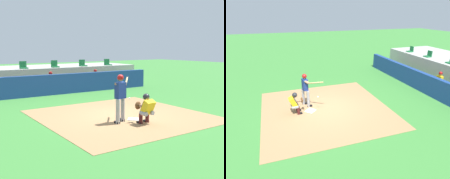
{
  "view_description": "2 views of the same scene",
  "coord_description": "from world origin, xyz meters",
  "views": [
    {
      "loc": [
        -6.77,
        -9.38,
        2.78
      ],
      "look_at": [
        0.0,
        0.7,
        1.0
      ],
      "focal_mm": 46.39,
      "sensor_mm": 36.0,
      "label": 1
    },
    {
      "loc": [
        8.9,
        -2.39,
        4.81
      ],
      "look_at": [
        0.0,
        0.7,
        1.0
      ],
      "focal_mm": 31.4,
      "sensor_mm": 36.0,
      "label": 2
    }
  ],
  "objects": [
    {
      "name": "ground_plane",
      "position": [
        0.0,
        0.0,
        0.0
      ],
      "size": [
        80.0,
        80.0,
        0.0
      ],
      "primitive_type": "plane",
      "color": "#387A33"
    },
    {
      "name": "dirt_infield",
      "position": [
        0.0,
        0.0,
        0.01
      ],
      "size": [
        6.4,
        6.4,
        0.01
      ],
      "primitive_type": "cube",
      "color": "#9E754C",
      "rests_on": "ground"
    },
    {
      "name": "home_plate",
      "position": [
        0.0,
        -0.8,
        0.02
      ],
      "size": [
        0.62,
        0.62,
        0.02
      ],
      "primitive_type": "cube",
      "rotation": [
        0.0,
        0.0,
        0.79
      ],
      "color": "white",
      "rests_on": "dirt_infield"
    },
    {
      "name": "batter_at_plate",
      "position": [
        -0.68,
        -0.87,
        1.04
      ],
      "size": [
        1.18,
        0.97,
        1.8
      ],
      "color": "#99999E",
      "rests_on": "ground"
    },
    {
      "name": "catcher_crouched",
      "position": [
        -0.01,
        -1.52,
        0.61
      ],
      "size": [
        0.49,
        1.49,
        1.13
      ],
      "color": "gray",
      "rests_on": "ground"
    },
    {
      "name": "dugout_wall",
      "position": [
        0.0,
        6.5,
        0.6
      ],
      "size": [
        13.0,
        0.3,
        1.2
      ],
      "primitive_type": "cube",
      "color": "navy",
      "rests_on": "ground"
    },
    {
      "name": "dugout_bench",
      "position": [
        0.0,
        7.5,
        0.23
      ],
      "size": [
        11.8,
        0.44,
        0.45
      ],
      "primitive_type": "cube",
      "color": "olive",
      "rests_on": "ground"
    },
    {
      "name": "dugout_player_0",
      "position": [
        -0.02,
        7.34,
        0.67
      ],
      "size": [
        0.49,
        0.7,
        1.3
      ],
      "color": "#939399",
      "rests_on": "ground"
    },
    {
      "name": "dugout_player_1",
      "position": [
        3.19,
        7.34,
        0.67
      ],
      "size": [
        0.49,
        0.7,
        1.3
      ],
      "color": "#939399",
      "rests_on": "ground"
    },
    {
      "name": "stands_platform",
      "position": [
        0.0,
        10.9,
        0.7
      ],
      "size": [
        15.0,
        4.4,
        1.4
      ],
      "primitive_type": "cube",
      "color": "#9E9E99",
      "rests_on": "ground"
    },
    {
      "name": "stadium_seat_2",
      "position": [
        -1.08,
        9.38,
        1.53
      ],
      "size": [
        0.46,
        0.46,
        0.48
      ],
      "color": "#196033",
      "rests_on": "stands_platform"
    },
    {
      "name": "stadium_seat_3",
      "position": [
        1.08,
        9.38,
        1.53
      ],
      "size": [
        0.46,
        0.46,
        0.48
      ],
      "color": "#196033",
      "rests_on": "stands_platform"
    },
    {
      "name": "stadium_seat_4",
      "position": [
        3.25,
        9.38,
        1.53
      ],
      "size": [
        0.46,
        0.46,
        0.48
      ],
      "color": "#196033",
      "rests_on": "stands_platform"
    },
    {
      "name": "stadium_seat_5",
      "position": [
        5.42,
        9.38,
        1.53
      ],
      "size": [
        0.46,
        0.46,
        0.48
      ],
      "color": "#196033",
      "rests_on": "stands_platform"
    }
  ]
}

